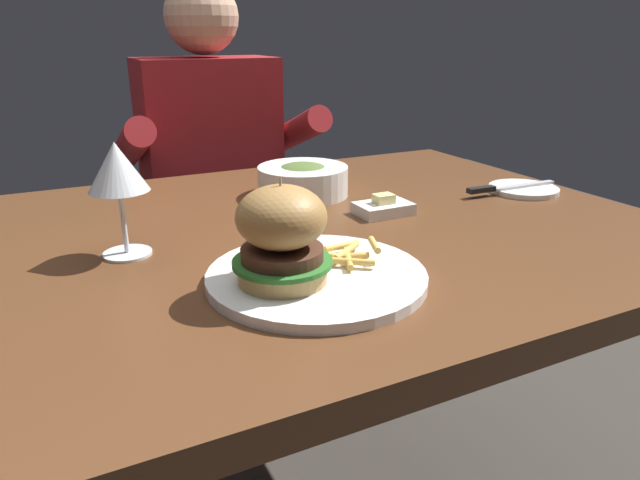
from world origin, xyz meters
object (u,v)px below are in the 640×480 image
object	(u,v)px
table_knife	(503,187)
wine_glass	(117,170)
soup_bowl	(303,180)
main_plate	(317,277)
diner_person	(215,210)
burger_sandwich	(282,235)
bread_plate	(522,189)
butter_dish	(384,208)

from	to	relation	value
table_knife	wine_glass	bearing A→B (deg)	-179.73
soup_bowl	main_plate	bearing A→B (deg)	-112.67
main_plate	diner_person	bearing A→B (deg)	81.84
wine_glass	table_knife	distance (m)	0.73
burger_sandwich	table_knife	world-z (taller)	burger_sandwich
table_knife	diner_person	distance (m)	0.83
burger_sandwich	soup_bowl	bearing A→B (deg)	61.71
bread_plate	butter_dish	distance (m)	0.33
butter_dish	diner_person	bearing A→B (deg)	97.98
wine_glass	soup_bowl	xyz separation A→B (m)	(0.36, 0.17, -0.09)
soup_bowl	diner_person	xyz separation A→B (m)	(-0.03, 0.54, -0.21)
diner_person	soup_bowl	bearing A→B (deg)	-87.14
main_plate	bread_plate	size ratio (longest dim) A/B	2.08
burger_sandwich	butter_dish	world-z (taller)	burger_sandwich
wine_glass	table_knife	xyz separation A→B (m)	(0.72, 0.00, -0.11)
diner_person	wine_glass	bearing A→B (deg)	-115.07
soup_bowl	butter_dish	bearing A→B (deg)	-67.51
wine_glass	soup_bowl	distance (m)	0.41
burger_sandwich	wine_glass	size ratio (longest dim) A/B	0.81
main_plate	burger_sandwich	xyz separation A→B (m)	(-0.05, -0.01, 0.07)
butter_dish	main_plate	bearing A→B (deg)	-138.85
main_plate	diner_person	xyz separation A→B (m)	(0.13, 0.93, -0.18)
table_knife	bread_plate	bearing A→B (deg)	-1.76
burger_sandwich	soup_bowl	size ratio (longest dim) A/B	0.75
wine_glass	bread_plate	distance (m)	0.78
table_knife	diner_person	size ratio (longest dim) A/B	0.18
table_knife	soup_bowl	xyz separation A→B (m)	(-0.36, 0.17, 0.02)
wine_glass	diner_person	size ratio (longest dim) A/B	0.14
main_plate	table_knife	world-z (taller)	table_knife
wine_glass	diner_person	xyz separation A→B (m)	(0.34, 0.72, -0.30)
bread_plate	wine_glass	bearing A→B (deg)	-179.87
main_plate	diner_person	distance (m)	0.95
butter_dish	soup_bowl	world-z (taller)	soup_bowl
burger_sandwich	table_knife	size ratio (longest dim) A/B	0.63
butter_dish	soup_bowl	distance (m)	0.19
soup_bowl	diner_person	size ratio (longest dim) A/B	0.15
wine_glass	bread_plate	bearing A→B (deg)	0.13
butter_dish	bread_plate	bearing A→B (deg)	1.21
burger_sandwich	main_plate	bearing A→B (deg)	7.89
table_knife	diner_person	xyz separation A→B (m)	(-0.39, 0.71, -0.19)
burger_sandwich	bread_plate	size ratio (longest dim) A/B	0.97
bread_plate	diner_person	world-z (taller)	diner_person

